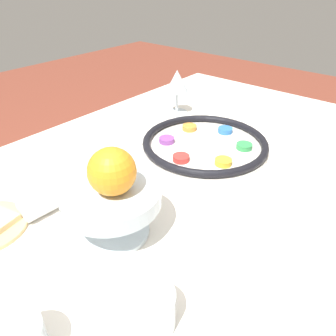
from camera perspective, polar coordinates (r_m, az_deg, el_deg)
The scene contains 10 objects.
dining_table at distance 1.01m, azimuth -0.35°, elevation -21.53°, with size 1.57×0.94×0.77m.
seder_plate at distance 0.89m, azimuth 6.42°, elevation 4.23°, with size 0.34×0.34×0.03m.
wine_glass at distance 1.08m, azimuth 1.59°, elevation 14.62°, with size 0.07×0.07×0.14m.
fruit_stand at distance 0.59m, azimuth -9.80°, elevation -5.74°, with size 0.18×0.18×0.10m.
orange_fruit at distance 0.54m, azimuth -9.74°, elevation -0.59°, with size 0.08×0.08×0.08m.
napkin_roll at distance 0.71m, azimuth -18.89°, elevation -4.43°, with size 0.15×0.06×0.05m.
cup_far at distance 0.48m, azimuth -3.54°, elevation -23.39°, with size 0.08×0.08×0.06m.
fork_left at distance 0.84m, azimuth 24.54°, elevation -1.48°, with size 0.07×0.19×0.01m.
fork_right at distance 0.82m, azimuth 23.87°, elevation -2.39°, with size 0.07×0.19×0.01m.
spoon at distance 0.75m, azimuth -21.55°, elevation -4.98°, with size 0.17×0.04×0.01m.
Camera 1 is at (0.46, 0.39, 1.20)m, focal length 35.00 mm.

